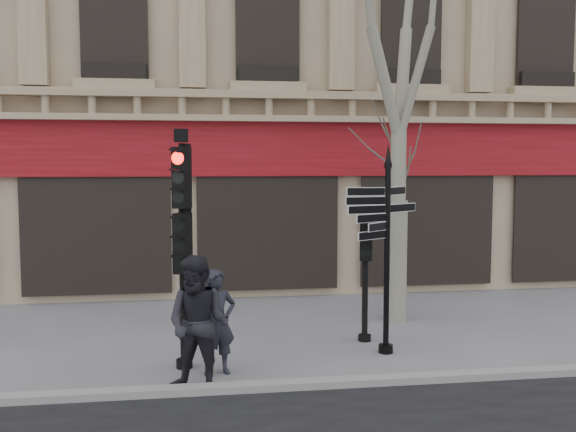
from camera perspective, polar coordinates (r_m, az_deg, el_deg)
name	(u,v)px	position (r m, az deg, el deg)	size (l,w,h in m)	color
ground	(301,359)	(11.03, 1.20, -12.56)	(80.00, 80.00, 0.00)	slate
kerb	(317,384)	(9.70, 2.62, -14.67)	(80.00, 0.25, 0.12)	gray
fingerpost	(387,214)	(11.02, 8.84, 0.21)	(1.95, 1.95, 3.60)	black
traffic_signal_main	(182,219)	(10.22, -9.37, -0.25)	(0.50, 0.43, 3.81)	black
traffic_signal_secondary	(365,249)	(11.78, 6.90, -2.95)	(0.48, 0.41, 2.45)	black
pedestrian_a	(217,322)	(10.11, -6.31, -9.37)	(0.60, 0.39, 1.64)	#20212B
pedestrian_b	(199,324)	(9.37, -7.95, -9.51)	(0.96, 0.75, 1.97)	black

